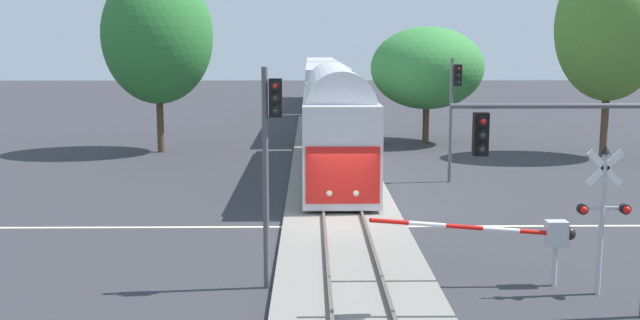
{
  "coord_description": "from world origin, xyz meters",
  "views": [
    {
      "loc": [
        -1.22,
        -25.9,
        6.48
      ],
      "look_at": [
        -0.82,
        2.77,
        2.0
      ],
      "focal_mm": 41.54,
      "sensor_mm": 36.0,
      "label": 1
    }
  ],
  "objects_px": {
    "crossing_signal_mast": "(603,205)",
    "traffic_signal_far_side": "(454,100)",
    "traffic_signal_near_right": "(594,151)",
    "elm_centre_background": "(427,68)",
    "commuter_train": "(325,93)",
    "oak_behind_train": "(157,36)",
    "crossing_gate_near": "(534,234)",
    "maple_right_background": "(610,27)",
    "traffic_signal_median": "(270,142)"
  },
  "relations": [
    {
      "from": "crossing_gate_near",
      "to": "traffic_signal_near_right",
      "type": "xyz_separation_m",
      "value": [
        0.55,
        -2.41,
        2.61
      ]
    },
    {
      "from": "crossing_signal_mast",
      "to": "traffic_signal_far_side",
      "type": "height_order",
      "value": "traffic_signal_far_side"
    },
    {
      "from": "oak_behind_train",
      "to": "crossing_gate_near",
      "type": "bearing_deg",
      "value": -59.37
    },
    {
      "from": "commuter_train",
      "to": "oak_behind_train",
      "type": "distance_m",
      "value": 17.06
    },
    {
      "from": "traffic_signal_median",
      "to": "oak_behind_train",
      "type": "relative_size",
      "value": 0.54
    },
    {
      "from": "crossing_gate_near",
      "to": "traffic_signal_far_side",
      "type": "height_order",
      "value": "traffic_signal_far_side"
    },
    {
      "from": "crossing_signal_mast",
      "to": "traffic_signal_near_right",
      "type": "bearing_deg",
      "value": -119.89
    },
    {
      "from": "traffic_signal_near_right",
      "to": "elm_centre_background",
      "type": "relative_size",
      "value": 0.7
    },
    {
      "from": "traffic_signal_near_right",
      "to": "elm_centre_background",
      "type": "xyz_separation_m",
      "value": [
        1.1,
        31.83,
        0.92
      ]
    },
    {
      "from": "commuter_train",
      "to": "elm_centre_background",
      "type": "xyz_separation_m",
      "value": [
        6.47,
        -9.01,
        2.23
      ]
    },
    {
      "from": "crossing_gate_near",
      "to": "crossing_signal_mast",
      "type": "bearing_deg",
      "value": -26.32
    },
    {
      "from": "traffic_signal_far_side",
      "to": "oak_behind_train",
      "type": "xyz_separation_m",
      "value": [
        -15.85,
        10.17,
        3.06
      ]
    },
    {
      "from": "maple_right_background",
      "to": "crossing_signal_mast",
      "type": "bearing_deg",
      "value": -111.75
    },
    {
      "from": "crossing_signal_mast",
      "to": "commuter_train",
      "type": "bearing_deg",
      "value": 99.16
    },
    {
      "from": "maple_right_background",
      "to": "traffic_signal_median",
      "type": "bearing_deg",
      "value": -127.84
    },
    {
      "from": "maple_right_background",
      "to": "elm_centre_background",
      "type": "relative_size",
      "value": 1.53
    },
    {
      "from": "traffic_signal_far_side",
      "to": "oak_behind_train",
      "type": "bearing_deg",
      "value": 147.31
    },
    {
      "from": "traffic_signal_far_side",
      "to": "elm_centre_background",
      "type": "relative_size",
      "value": 0.77
    },
    {
      "from": "traffic_signal_median",
      "to": "traffic_signal_near_right",
      "type": "bearing_deg",
      "value": -16.82
    },
    {
      "from": "oak_behind_train",
      "to": "maple_right_background",
      "type": "distance_m",
      "value": 26.31
    },
    {
      "from": "traffic_signal_median",
      "to": "traffic_signal_near_right",
      "type": "xyz_separation_m",
      "value": [
        7.63,
        -2.31,
        0.09
      ]
    },
    {
      "from": "commuter_train",
      "to": "oak_behind_train",
      "type": "height_order",
      "value": "oak_behind_train"
    },
    {
      "from": "commuter_train",
      "to": "crossing_signal_mast",
      "type": "bearing_deg",
      "value": -80.84
    },
    {
      "from": "maple_right_background",
      "to": "elm_centre_background",
      "type": "xyz_separation_m",
      "value": [
        -9.45,
        6.13,
        -2.54
      ]
    },
    {
      "from": "traffic_signal_far_side",
      "to": "maple_right_background",
      "type": "height_order",
      "value": "maple_right_background"
    },
    {
      "from": "crossing_gate_near",
      "to": "traffic_signal_near_right",
      "type": "relative_size",
      "value": 1.05
    },
    {
      "from": "traffic_signal_far_side",
      "to": "traffic_signal_near_right",
      "type": "height_order",
      "value": "traffic_signal_far_side"
    },
    {
      "from": "crossing_gate_near",
      "to": "maple_right_background",
      "type": "xyz_separation_m",
      "value": [
        11.1,
        23.3,
        6.06
      ]
    },
    {
      "from": "traffic_signal_median",
      "to": "traffic_signal_far_side",
      "type": "distance_m",
      "value": 17.32
    },
    {
      "from": "traffic_signal_near_right",
      "to": "maple_right_background",
      "type": "relative_size",
      "value": 0.45
    },
    {
      "from": "traffic_signal_median",
      "to": "oak_behind_train",
      "type": "bearing_deg",
      "value": 107.42
    },
    {
      "from": "crossing_signal_mast",
      "to": "oak_behind_train",
      "type": "distance_m",
      "value": 31.42
    },
    {
      "from": "traffic_signal_far_side",
      "to": "traffic_signal_near_right",
      "type": "bearing_deg",
      "value": -90.61
    },
    {
      "from": "maple_right_background",
      "to": "oak_behind_train",
      "type": "bearing_deg",
      "value": 175.14
    },
    {
      "from": "commuter_train",
      "to": "traffic_signal_far_side",
      "type": "xyz_separation_m",
      "value": [
        5.55,
        -23.08,
        1.19
      ]
    },
    {
      "from": "elm_centre_background",
      "to": "oak_behind_train",
      "type": "bearing_deg",
      "value": -166.91
    },
    {
      "from": "traffic_signal_median",
      "to": "oak_behind_train",
      "type": "distance_m",
      "value": 27.03
    },
    {
      "from": "commuter_train",
      "to": "traffic_signal_near_right",
      "type": "distance_m",
      "value": 41.21
    },
    {
      "from": "traffic_signal_near_right",
      "to": "oak_behind_train",
      "type": "distance_m",
      "value": 32.16
    },
    {
      "from": "oak_behind_train",
      "to": "commuter_train",
      "type": "bearing_deg",
      "value": 51.42
    },
    {
      "from": "traffic_signal_far_side",
      "to": "traffic_signal_near_right",
      "type": "distance_m",
      "value": 17.76
    },
    {
      "from": "commuter_train",
      "to": "elm_centre_background",
      "type": "distance_m",
      "value": 11.31
    },
    {
      "from": "oak_behind_train",
      "to": "maple_right_background",
      "type": "height_order",
      "value": "maple_right_background"
    },
    {
      "from": "crossing_gate_near",
      "to": "oak_behind_train",
      "type": "relative_size",
      "value": 0.51
    },
    {
      "from": "traffic_signal_near_right",
      "to": "oak_behind_train",
      "type": "xyz_separation_m",
      "value": [
        -15.66,
        27.93,
        2.94
      ]
    },
    {
      "from": "traffic_signal_near_right",
      "to": "oak_behind_train",
      "type": "height_order",
      "value": "oak_behind_train"
    },
    {
      "from": "crossing_gate_near",
      "to": "traffic_signal_near_right",
      "type": "height_order",
      "value": "traffic_signal_near_right"
    },
    {
      "from": "crossing_gate_near",
      "to": "oak_behind_train",
      "type": "distance_m",
      "value": 30.18
    },
    {
      "from": "crossing_signal_mast",
      "to": "maple_right_background",
      "type": "distance_m",
      "value": 26.38
    },
    {
      "from": "crossing_signal_mast",
      "to": "traffic_signal_far_side",
      "type": "distance_m",
      "value": 16.19
    }
  ]
}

